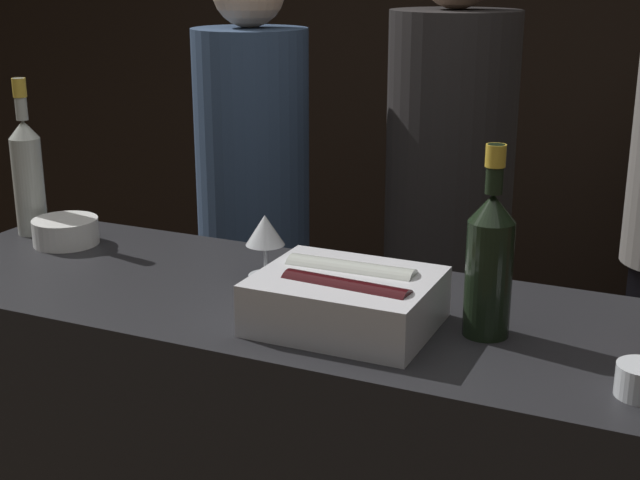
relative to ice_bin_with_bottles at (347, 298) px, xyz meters
The scene contains 8 objects.
wall_back_chalkboard 2.17m from the ice_bin_with_bottles, 92.86° to the left, with size 6.40×0.06×2.80m.
ice_bin_with_bottles is the anchor object (origin of this frame).
bowl_white 0.83m from the ice_bin_with_bottles, 166.89° to the left, with size 0.16×0.16×0.06m.
wine_glass 0.32m from the ice_bin_with_bottles, 145.76° to the left, with size 0.08×0.08×0.14m.
rose_wine_bottle 0.97m from the ice_bin_with_bottles, 166.60° to the left, with size 0.07×0.07×0.38m.
champagne_bottle 0.27m from the ice_bin_with_bottles, 15.43° to the left, with size 0.08×0.08×0.35m.
person_blond_tee 0.99m from the ice_bin_with_bottles, 95.65° to the left, with size 0.36×0.36×1.76m.
person_grey_polo 1.13m from the ice_bin_with_bottles, 127.42° to the left, with size 0.34×0.34×1.70m.
Camera 1 is at (0.70, -1.21, 1.67)m, focal length 50.00 mm.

